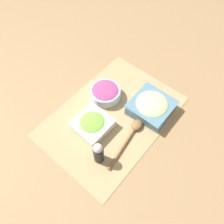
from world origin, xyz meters
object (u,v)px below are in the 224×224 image
Objects in this scene: wooden_spoon at (132,133)px; cucumber_bowl at (152,106)px; pepper_shaker at (98,153)px; onion_bowl at (106,92)px; lettuce_bowl at (92,124)px.

cucumber_bowl is at bearing 2.99° from wooden_spoon.
onion_bowl is at bearing 36.03° from pepper_shaker.
onion_bowl is 0.21m from cucumber_bowl.
onion_bowl is 0.55× the size of wooden_spoon.
onion_bowl reaches higher than wooden_spoon.
onion_bowl is 0.22m from wooden_spoon.
wooden_spoon is at bearing -11.03° from pepper_shaker.
onion_bowl is 0.30m from pepper_shaker.
lettuce_bowl is 1.24× the size of pepper_shaker.
cucumber_bowl is at bearing -31.38° from lettuce_bowl.
wooden_spoon is (-0.08, -0.21, -0.02)m from onion_bowl.
onion_bowl is 0.17m from lettuce_bowl.
cucumber_bowl is (0.07, -0.20, 0.00)m from onion_bowl.
cucumber_bowl is 0.71× the size of wooden_spoon.
pepper_shaker is (-0.09, -0.11, 0.03)m from lettuce_bowl.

